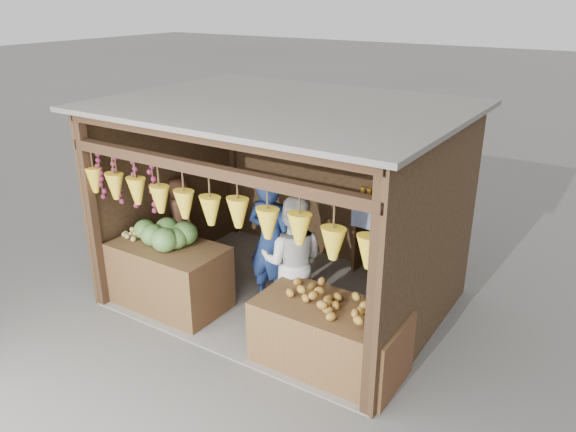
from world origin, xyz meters
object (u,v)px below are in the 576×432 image
object	(u,v)px
man_standing	(271,242)
woman_standing	(293,261)
counter_right	(329,337)
counter_left	(170,276)
vendor_seated	(180,215)

from	to	relation	value
man_standing	woman_standing	bearing A→B (deg)	156.37
man_standing	woman_standing	distance (m)	0.50
counter_right	counter_left	bearing A→B (deg)	179.51
woman_standing	vendor_seated	size ratio (longest dim) A/B	1.47
counter_right	man_standing	xyz separation A→B (m)	(-1.30, 0.76, 0.53)
counter_left	counter_right	bearing A→B (deg)	-0.49
counter_right	woman_standing	xyz separation A→B (m)	(-0.84, 0.57, 0.46)
counter_left	woman_standing	distance (m)	1.70
counter_right	man_standing	distance (m)	1.59
counter_left	woman_standing	bearing A→B (deg)	19.54
counter_left	vendor_seated	size ratio (longest dim) A/B	1.31
counter_right	vendor_seated	xyz separation A→B (m)	(-3.06, 0.96, 0.46)
woman_standing	vendor_seated	distance (m)	2.25
vendor_seated	counter_right	bearing A→B (deg)	178.04
woman_standing	vendor_seated	xyz separation A→B (m)	(-2.21, 0.39, -0.00)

